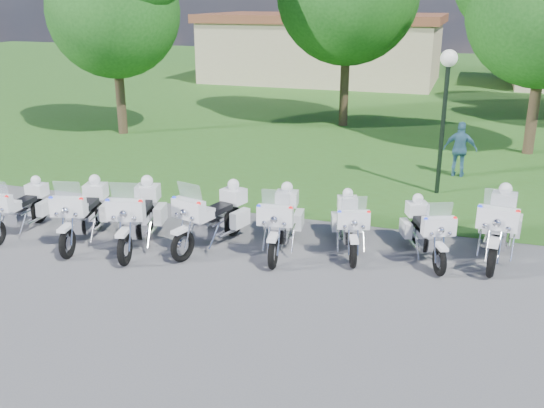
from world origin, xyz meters
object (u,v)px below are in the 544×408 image
(motorcycle_0, at_px, (20,208))
(motorcycle_1, at_px, (84,212))
(motorcycle_4, at_px, (281,220))
(motorcycle_7, at_px, (499,225))
(motorcycle_2, at_px, (139,215))
(bystander_c, at_px, (460,150))
(motorcycle_6, at_px, (426,230))
(lamp_post, at_px, (446,86))
(motorcycle_3, at_px, (213,216))
(motorcycle_5, at_px, (350,224))

(motorcycle_0, relative_size, motorcycle_1, 0.91)
(motorcycle_4, relative_size, motorcycle_7, 0.93)
(motorcycle_2, bearing_deg, bystander_c, -142.97)
(motorcycle_0, distance_m, motorcycle_7, 10.46)
(motorcycle_6, height_order, motorcycle_7, motorcycle_7)
(lamp_post, bearing_deg, motorcycle_0, -145.79)
(motorcycle_4, height_order, bystander_c, bystander_c)
(motorcycle_3, xyz_separation_m, bystander_c, (4.83, 7.21, 0.15))
(motorcycle_0, relative_size, motorcycle_7, 0.84)
(motorcycle_0, xyz_separation_m, motorcycle_6, (8.87, 1.47, 0.00))
(bystander_c, bearing_deg, lamp_post, 80.82)
(motorcycle_5, xyz_separation_m, lamp_post, (1.51, 4.66, 2.33))
(motorcycle_0, height_order, motorcycle_6, motorcycle_6)
(motorcycle_5, bearing_deg, motorcycle_2, -1.48)
(motorcycle_5, distance_m, lamp_post, 5.42)
(motorcycle_2, relative_size, motorcycle_3, 1.04)
(motorcycle_0, height_order, bystander_c, bystander_c)
(motorcycle_0, distance_m, motorcycle_3, 4.52)
(motorcycle_1, distance_m, motorcycle_4, 4.34)
(motorcycle_3, bearing_deg, motorcycle_7, -152.45)
(motorcycle_3, xyz_separation_m, motorcycle_5, (2.83, 0.68, -0.08))
(motorcycle_1, bearing_deg, motorcycle_3, 179.49)
(motorcycle_3, bearing_deg, bystander_c, -108.78)
(motorcycle_5, height_order, bystander_c, bystander_c)
(motorcycle_1, bearing_deg, bystander_c, -147.12)
(motorcycle_2, height_order, motorcycle_6, motorcycle_2)
(motorcycle_2, distance_m, motorcycle_3, 1.59)
(motorcycle_6, relative_size, motorcycle_7, 0.79)
(motorcycle_4, bearing_deg, motorcycle_2, 6.06)
(motorcycle_0, xyz_separation_m, lamp_post, (8.81, 5.99, 2.34))
(motorcycle_4, bearing_deg, lamp_post, -127.53)
(motorcycle_0, xyz_separation_m, motorcycle_2, (2.96, 0.16, 0.10))
(bystander_c, bearing_deg, motorcycle_4, 69.50)
(motorcycle_6, height_order, lamp_post, lamp_post)
(motorcycle_4, distance_m, motorcycle_7, 4.47)
(bystander_c, bearing_deg, motorcycle_1, 51.07)
(motorcycle_1, distance_m, motorcycle_6, 7.33)
(motorcycle_5, height_order, lamp_post, lamp_post)
(bystander_c, bearing_deg, motorcycle_2, 55.86)
(motorcycle_0, xyz_separation_m, motorcycle_5, (7.30, 1.33, 0.00))
(motorcycle_1, height_order, motorcycle_7, motorcycle_7)
(motorcycle_0, relative_size, motorcycle_3, 0.90)
(motorcycle_1, height_order, motorcycle_3, motorcycle_3)
(motorcycle_5, bearing_deg, motorcycle_7, 175.02)
(motorcycle_5, bearing_deg, motorcycle_0, -6.23)
(motorcycle_1, relative_size, motorcycle_6, 1.17)
(motorcycle_3, xyz_separation_m, motorcycle_6, (4.39, 0.82, -0.08))
(motorcycle_3, xyz_separation_m, motorcycle_4, (1.46, 0.25, -0.01))
(motorcycle_2, bearing_deg, motorcycle_0, -10.39)
(motorcycle_2, relative_size, lamp_post, 0.63)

